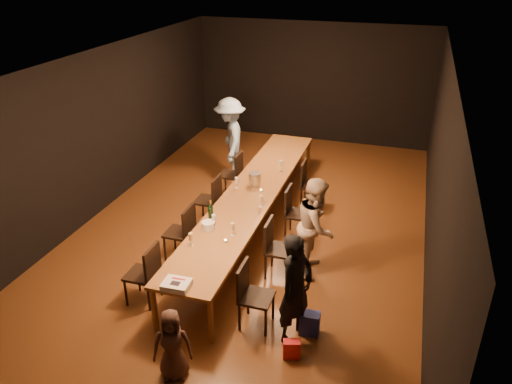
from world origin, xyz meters
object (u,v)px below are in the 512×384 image
(woman_tan, at_px, (316,226))
(champagne_bottle, at_px, (211,210))
(table, at_px, (252,194))
(man_blue, at_px, (230,139))
(chair_right_3, at_px, (313,185))
(woman_birthday, at_px, (296,289))
(plate_stack, at_px, (208,225))
(chair_right_1, at_px, (280,249))
(chair_right_0, at_px, (257,297))
(chair_right_2, at_px, (298,213))
(ice_bucket, at_px, (255,179))
(chair_left_3, at_px, (230,174))
(chair_left_2, at_px, (207,200))
(chair_left_0, at_px, (142,274))
(child, at_px, (172,345))
(chair_left_1, at_px, (179,232))
(birthday_cake, at_px, (177,285))

(woman_tan, height_order, champagne_bottle, woman_tan)
(table, distance_m, man_blue, 2.35)
(chair_right_3, distance_m, woman_birthday, 3.72)
(table, xyz_separation_m, plate_stack, (-0.23, -1.40, 0.11))
(chair_right_1, bearing_deg, chair_right_0, -0.00)
(table, xyz_separation_m, chair_right_2, (0.85, 0.00, -0.24))
(chair_right_0, relative_size, plate_stack, 4.47)
(chair_right_3, xyz_separation_m, plate_stack, (-1.08, -2.60, 0.34))
(table, height_order, man_blue, man_blue)
(chair_right_1, distance_m, champagne_bottle, 1.24)
(woman_birthday, xyz_separation_m, ice_bucket, (-1.42, 2.75, 0.11))
(champagne_bottle, bearing_deg, table, 75.49)
(chair_left_3, bearing_deg, chair_right_3, -90.00)
(woman_tan, distance_m, plate_stack, 1.64)
(table, bearing_deg, chair_right_1, -54.69)
(chair_right_2, bearing_deg, chair_right_3, 180.00)
(chair_left_2, xyz_separation_m, plate_stack, (0.62, -1.40, 0.34))
(chair_right_3, xyz_separation_m, ice_bucket, (-0.88, -0.93, 0.40))
(plate_stack, bearing_deg, chair_right_3, 67.38)
(chair_left_0, relative_size, child, 0.99)
(chair_left_0, bearing_deg, plate_stack, -31.69)
(chair_left_2, relative_size, plate_stack, 4.47)
(chair_right_3, bearing_deg, chair_right_0, -0.00)
(chair_left_1, height_order, woman_birthday, woman_birthday)
(birthday_cake, bearing_deg, ice_bucket, 87.09)
(chair_right_2, height_order, woman_birthday, woman_birthday)
(plate_stack, relative_size, champagne_bottle, 0.60)
(chair_right_2, bearing_deg, table, -90.00)
(chair_right_0, xyz_separation_m, chair_left_1, (-1.70, 1.20, 0.00))
(chair_right_2, distance_m, child, 3.61)
(woman_tan, xyz_separation_m, champagne_bottle, (-1.62, -0.25, 0.14))
(chair_right_2, bearing_deg, chair_left_2, -90.00)
(table, height_order, ice_bucket, ice_bucket)
(chair_right_3, distance_m, chair_left_1, 2.94)
(table, bearing_deg, chair_left_0, -109.50)
(chair_right_2, height_order, woman_tan, woman_tan)
(birthday_cake, bearing_deg, chair_right_0, 24.96)
(chair_right_1, relative_size, woman_birthday, 0.61)
(child, xyz_separation_m, birthday_cake, (-0.25, 0.67, 0.32))
(table, bearing_deg, woman_birthday, -60.75)
(chair_right_2, bearing_deg, woman_birthday, 12.21)
(man_blue, height_order, child, man_blue)
(child, bearing_deg, chair_right_0, 37.54)
(table, relative_size, chair_right_1, 6.45)
(child, relative_size, champagne_bottle, 2.73)
(chair_left_1, distance_m, ice_bucket, 1.73)
(chair_right_2, relative_size, chair_left_0, 1.00)
(chair_right_2, xyz_separation_m, man_blue, (-2.00, 2.04, 0.43))
(chair_right_3, bearing_deg, birthday_cake, -12.57)
(chair_left_3, bearing_deg, child, -167.66)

